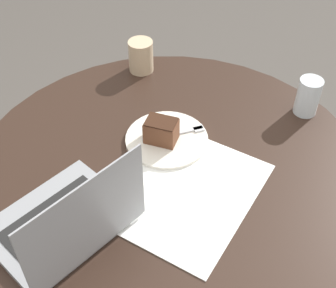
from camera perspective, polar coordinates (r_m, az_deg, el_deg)
name	(u,v)px	position (r m, az deg, el deg)	size (l,w,h in m)	color
dining_table	(169,204)	(1.28, 0.15, -7.31)	(1.03, 1.03, 0.71)	black
paper_document	(189,192)	(1.13, 2.54, -5.91)	(0.45, 0.40, 0.00)	white
plate	(167,139)	(1.25, -0.15, 0.56)	(0.22, 0.22, 0.01)	silver
cake_slice	(161,131)	(1.22, -0.83, 1.64)	(0.09, 0.10, 0.07)	brown
fork	(180,132)	(1.26, 1.44, 1.42)	(0.17, 0.08, 0.00)	silver
coffee_glass	(141,56)	(1.49, -3.32, 10.65)	(0.08, 0.08, 0.10)	#C6AD89
water_glass	(308,96)	(1.37, 16.70, 5.57)	(0.07, 0.07, 0.11)	silver
laptop	(66,222)	(1.05, -12.31, -9.25)	(0.33, 0.27, 0.23)	gray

